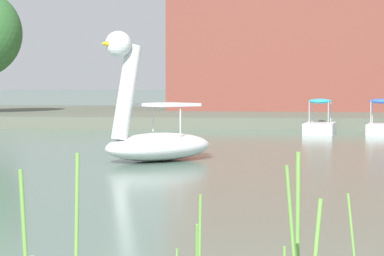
{
  "coord_description": "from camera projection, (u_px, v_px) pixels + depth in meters",
  "views": [
    {
      "loc": [
        -0.23,
        -5.93,
        2.03
      ],
      "look_at": [
        -2.58,
        17.42,
        0.71
      ],
      "focal_mm": 74.89,
      "sensor_mm": 36.0,
      "label": 1
    }
  ],
  "objects": [
    {
      "name": "shore_bank_far",
      "position": [
        276.0,
        116.0,
        43.69
      ],
      "size": [
        130.67,
        18.67,
        0.54
      ],
      "primitive_type": "cube",
      "color": "#5B6051",
      "rests_on": "ground_plane"
    },
    {
      "name": "swan_boat",
      "position": [
        153.0,
        133.0,
        20.82
      ],
      "size": [
        3.41,
        3.39,
        3.34
      ],
      "color": "white",
      "rests_on": "ground_plane"
    },
    {
      "name": "pedal_boat_cyan",
      "position": [
        320.0,
        123.0,
        32.42
      ],
      "size": [
        1.51,
        2.42,
        1.41
      ],
      "color": "white",
      "rests_on": "ground_plane"
    },
    {
      "name": "pedal_boat_blue",
      "position": [
        381.0,
        124.0,
        31.84
      ],
      "size": [
        1.43,
        2.17,
        1.42
      ],
      "color": "white",
      "rests_on": "ground_plane"
    }
  ]
}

